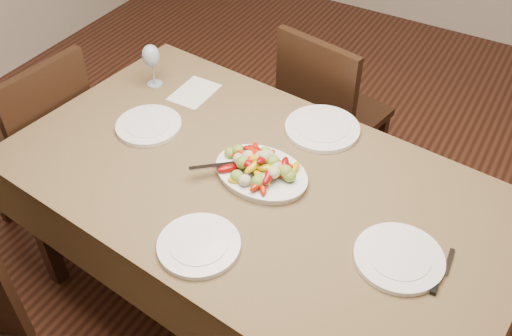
{
  "coord_description": "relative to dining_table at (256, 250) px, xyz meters",
  "views": [
    {
      "loc": [
        0.68,
        -1.18,
        2.15
      ],
      "look_at": [
        -0.06,
        0.09,
        0.82
      ],
      "focal_mm": 40.0,
      "sensor_mm": 36.0,
      "label": 1
    }
  ],
  "objects": [
    {
      "name": "table_knife",
      "position": [
        0.69,
        -0.07,
        0.38
      ],
      "size": [
        0.03,
        0.2,
        0.01
      ],
      "primitive_type": null,
      "rotation": [
        0.0,
        0.0,
        0.07
      ],
      "color": "#9EA0A8",
      "rests_on": "dining_table"
    },
    {
      "name": "roasted_vegetables",
      "position": [
        0.01,
        0.03,
        0.45
      ],
      "size": [
        0.3,
        0.22,
        0.09
      ],
      "primitive_type": null,
      "rotation": [
        0.0,
        0.0,
        -0.1
      ],
      "color": "#7D0607",
      "rests_on": "serving_platter"
    },
    {
      "name": "chair_left",
      "position": [
        -1.16,
        -0.04,
        0.1
      ],
      "size": [
        0.46,
        0.46,
        0.95
      ],
      "primitive_type": null,
      "rotation": [
        0.0,
        0.0,
        -1.67
      ],
      "color": "black",
      "rests_on": "ground"
    },
    {
      "name": "plate_left",
      "position": [
        -0.52,
        0.05,
        0.39
      ],
      "size": [
        0.26,
        0.26,
        0.02
      ],
      "primitive_type": "cylinder",
      "color": "white",
      "rests_on": "dining_table"
    },
    {
      "name": "plate_near",
      "position": [
        -0.0,
        -0.35,
        0.39
      ],
      "size": [
        0.26,
        0.26,
        0.02
      ],
      "primitive_type": "cylinder",
      "color": "white",
      "rests_on": "dining_table"
    },
    {
      "name": "dining_table",
      "position": [
        0.0,
        0.0,
        0.0
      ],
      "size": [
        1.94,
        1.22,
        0.76
      ],
      "primitive_type": "cube",
      "rotation": [
        0.0,
        0.0,
        -0.1
      ],
      "color": "brown",
      "rests_on": "ground"
    },
    {
      "name": "wine_glass",
      "position": [
        -0.69,
        0.3,
        0.48
      ],
      "size": [
        0.08,
        0.08,
        0.2
      ],
      "primitive_type": null,
      "color": "#8C99A5",
      "rests_on": "dining_table"
    },
    {
      "name": "chair_far",
      "position": [
        -0.06,
        0.87,
        0.1
      ],
      "size": [
        0.49,
        0.49,
        0.95
      ],
      "primitive_type": null,
      "rotation": [
        0.0,
        0.0,
        2.95
      ],
      "color": "black",
      "rests_on": "ground"
    },
    {
      "name": "menu_card",
      "position": [
        -0.51,
        0.34,
        0.38
      ],
      "size": [
        0.15,
        0.21,
        0.0
      ],
      "primitive_type": "cube",
      "rotation": [
        0.0,
        0.0,
        0.01
      ],
      "color": "silver",
      "rests_on": "dining_table"
    },
    {
      "name": "plate_far",
      "position": [
        0.08,
        0.38,
        0.39
      ],
      "size": [
        0.29,
        0.29,
        0.02
      ],
      "primitive_type": "cylinder",
      "color": "white",
      "rests_on": "dining_table"
    },
    {
      "name": "serving_spoon",
      "position": [
        -0.06,
        -0.0,
        0.43
      ],
      "size": [
        0.25,
        0.23,
        0.03
      ],
      "primitive_type": null,
      "rotation": [
        0.0,
        0.0,
        -0.74
      ],
      "color": "#9EA0A8",
      "rests_on": "serving_platter"
    },
    {
      "name": "plate_right",
      "position": [
        0.56,
        -0.08,
        0.39
      ],
      "size": [
        0.28,
        0.28,
        0.02
      ],
      "primitive_type": "cylinder",
      "color": "white",
      "rests_on": "dining_table"
    },
    {
      "name": "serving_platter",
      "position": [
        0.01,
        0.03,
        0.39
      ],
      "size": [
        0.37,
        0.29,
        0.02
      ],
      "primitive_type": "ellipsoid",
      "rotation": [
        0.0,
        0.0,
        -0.1
      ],
      "color": "white",
      "rests_on": "dining_table"
    },
    {
      "name": "floor",
      "position": [
        0.06,
        -0.09,
        -0.38
      ],
      "size": [
        6.0,
        6.0,
        0.0
      ],
      "primitive_type": "plane",
      "color": "#3F1E13",
      "rests_on": "ground"
    }
  ]
}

